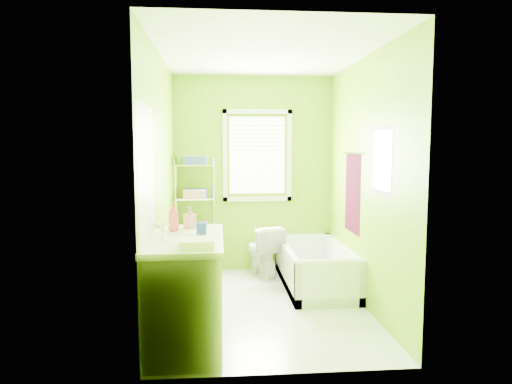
{
  "coord_description": "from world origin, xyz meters",
  "views": [
    {
      "loc": [
        -0.48,
        -4.64,
        1.69
      ],
      "look_at": [
        -0.07,
        0.25,
        1.18
      ],
      "focal_mm": 32.0,
      "sensor_mm": 36.0,
      "label": 1
    }
  ],
  "objects": [
    {
      "name": "right_wall_decor",
      "position": [
        1.04,
        -0.02,
        1.32
      ],
      "size": [
        0.04,
        1.48,
        1.17
      ],
      "color": "#3B0619",
      "rests_on": "ground"
    },
    {
      "name": "vanity",
      "position": [
        -0.75,
        -0.81,
        0.49
      ],
      "size": [
        0.62,
        1.22,
        1.17
      ],
      "color": "white",
      "rests_on": "ground"
    },
    {
      "name": "room_envelope",
      "position": [
        0.0,
        0.0,
        1.55
      ],
      "size": [
        2.14,
        2.94,
        2.62
      ],
      "color": "#6BA007",
      "rests_on": "ground"
    },
    {
      "name": "window",
      "position": [
        0.05,
        1.42,
        1.61
      ],
      "size": [
        0.92,
        0.05,
        1.22
      ],
      "color": "white",
      "rests_on": "ground"
    },
    {
      "name": "toilet",
      "position": [
        0.09,
        1.1,
        0.34
      ],
      "size": [
        0.55,
        0.74,
        0.68
      ],
      "primitive_type": "imported",
      "rotation": [
        0.0,
        0.0,
        3.42
      ],
      "color": "white",
      "rests_on": "ground"
    },
    {
      "name": "door",
      "position": [
        -1.04,
        -1.0,
        1.0
      ],
      "size": [
        0.09,
        0.8,
        2.0
      ],
      "color": "white",
      "rests_on": "ground"
    },
    {
      "name": "ground",
      "position": [
        0.0,
        0.0,
        0.0
      ],
      "size": [
        2.9,
        2.9,
        0.0
      ],
      "primitive_type": "plane",
      "color": "silver",
      "rests_on": "ground"
    },
    {
      "name": "bathtub",
      "position": [
        0.68,
        0.61,
        0.17
      ],
      "size": [
        0.75,
        1.6,
        0.52
      ],
      "color": "white",
      "rests_on": "ground"
    },
    {
      "name": "wire_shelf_unit",
      "position": [
        -0.76,
        1.28,
        0.94
      ],
      "size": [
        0.53,
        0.42,
        1.55
      ],
      "color": "silver",
      "rests_on": "ground"
    }
  ]
}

